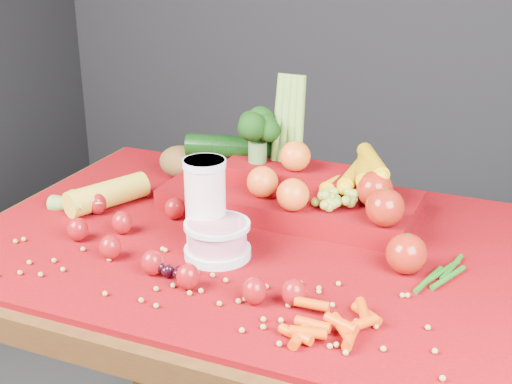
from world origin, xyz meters
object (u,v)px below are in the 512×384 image
at_px(milk_glass, 205,200).
at_px(produce_mound, 299,185).
at_px(yogurt_bowl, 217,238).
at_px(table, 252,287).

bearing_deg(milk_glass, produce_mound, 64.98).
bearing_deg(yogurt_bowl, milk_glass, 140.94).
relative_size(milk_glass, yogurt_bowl, 1.40).
xyz_separation_m(table, yogurt_bowl, (-0.03, -0.09, 0.14)).
bearing_deg(milk_glass, table, 43.49).
bearing_deg(yogurt_bowl, table, 73.63).
height_order(yogurt_bowl, produce_mound, produce_mound).
xyz_separation_m(yogurt_bowl, produce_mound, (0.06, 0.25, 0.02)).
height_order(table, milk_glass, milk_glass).
distance_m(yogurt_bowl, produce_mound, 0.26).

